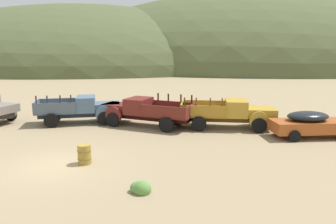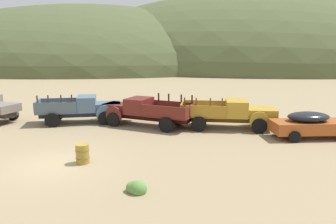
{
  "view_description": "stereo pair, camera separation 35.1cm",
  "coord_description": "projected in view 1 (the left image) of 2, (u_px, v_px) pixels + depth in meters",
  "views": [
    {
      "loc": [
        6.28,
        -13.37,
        5.26
      ],
      "look_at": [
        4.58,
        6.77,
        1.2
      ],
      "focal_mm": 34.48,
      "sensor_mm": 36.0,
      "label": 1
    },
    {
      "loc": [
        6.63,
        -13.34,
        5.26
      ],
      "look_at": [
        4.58,
        6.77,
        1.2
      ],
      "focal_mm": 34.48,
      "sensor_mm": 36.0,
      "label": 2
    }
  ],
  "objects": [
    {
      "name": "ground_plane",
      "position": [
        55.0,
        166.0,
        14.62
      ],
      "size": [
        300.0,
        300.0,
        0.0
      ],
      "primitive_type": "plane",
      "color": "#998460"
    },
    {
      "name": "hill_center",
      "position": [
        82.0,
        66.0,
        92.08
      ],
      "size": [
        101.56,
        78.53,
        32.9
      ],
      "primitive_type": "ellipsoid",
      "color": "#4C5633",
      "rests_on": "ground"
    },
    {
      "name": "hill_far_left",
      "position": [
        241.0,
        65.0,
        95.93
      ],
      "size": [
        111.38,
        84.57,
        39.8
      ],
      "primitive_type": "ellipsoid",
      "color": "#4C5633",
      "rests_on": "ground"
    },
    {
      "name": "truck_chalk_blue",
      "position": [
        85.0,
        109.0,
        22.75
      ],
      "size": [
        6.0,
        3.57,
        2.16
      ],
      "rotation": [
        0.0,
        0.0,
        0.28
      ],
      "color": "#262D39",
      "rests_on": "ground"
    },
    {
      "name": "truck_oxblood",
      "position": [
        141.0,
        111.0,
        21.93
      ],
      "size": [
        6.67,
        3.8,
        2.16
      ],
      "rotation": [
        0.0,
        0.0,
        2.82
      ],
      "color": "black",
      "rests_on": "ground"
    },
    {
      "name": "truck_mustard",
      "position": [
        234.0,
        113.0,
        21.23
      ],
      "size": [
        6.19,
        2.64,
        2.16
      ],
      "rotation": [
        0.0,
        0.0,
        -0.03
      ],
      "color": "#593D12",
      "rests_on": "ground"
    },
    {
      "name": "car_oxide_orange",
      "position": [
        314.0,
        124.0,
        19.11
      ],
      "size": [
        5.22,
        2.54,
        1.57
      ],
      "rotation": [
        0.0,
        0.0,
        0.17
      ],
      "color": "#A34C1E",
      "rests_on": "ground"
    },
    {
      "name": "oil_drum_by_truck",
      "position": [
        84.0,
        154.0,
        14.77
      ],
      "size": [
        0.65,
        0.65,
        0.91
      ],
      "color": "olive",
      "rests_on": "ground"
    },
    {
      "name": "bush_front_left",
      "position": [
        141.0,
        188.0,
        11.89
      ],
      "size": [
        0.81,
        0.68,
        0.59
      ],
      "color": "#5B8E42",
      "rests_on": "ground"
    }
  ]
}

